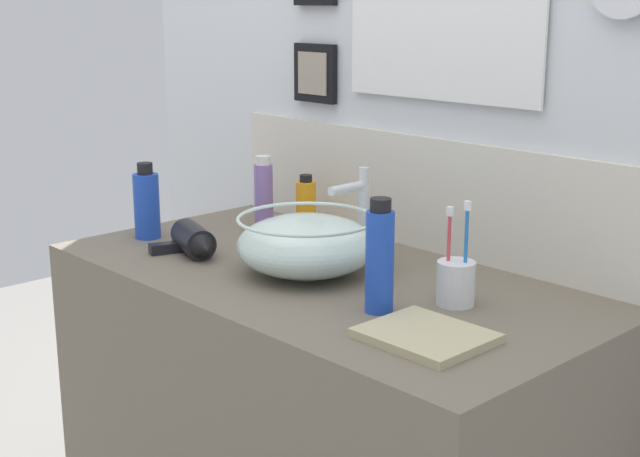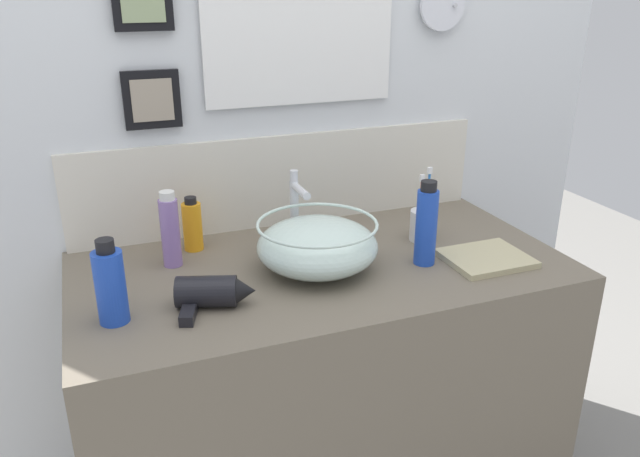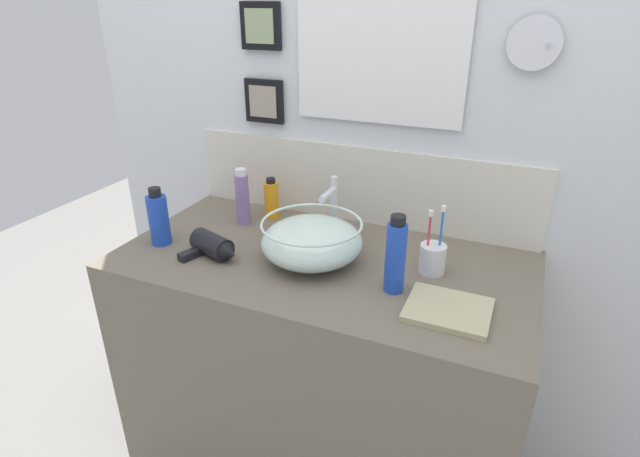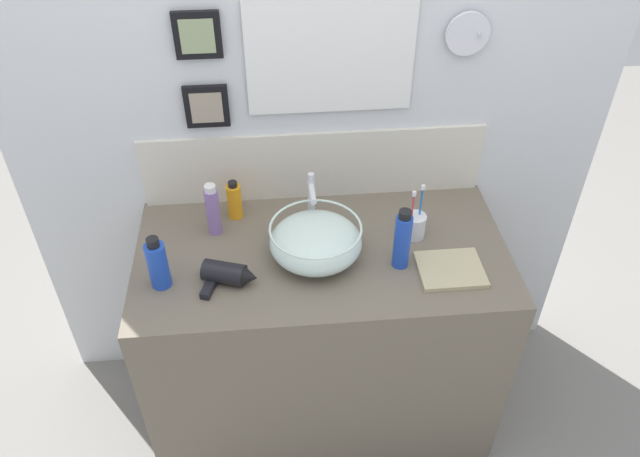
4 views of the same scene
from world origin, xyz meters
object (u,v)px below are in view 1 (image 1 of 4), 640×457
at_px(lotion_bottle, 264,196).
at_px(faucet, 359,208).
at_px(soap_dispenser, 380,258).
at_px(hair_drier, 193,241).
at_px(hand_towel, 426,336).
at_px(glass_bowl_sink, 307,244).
at_px(toothbrush_cup, 456,282).
at_px(shampoo_bottle, 147,204).
at_px(spray_bottle, 306,206).

bearing_deg(lotion_bottle, faucet, 0.31).
bearing_deg(soap_dispenser, faucet, 140.53).
distance_m(hair_drier, hand_towel, 0.71).
xyz_separation_m(glass_bowl_sink, toothbrush_cup, (0.34, 0.08, -0.02)).
relative_size(shampoo_bottle, hand_towel, 0.91).
relative_size(glass_bowl_sink, lotion_bottle, 1.53).
xyz_separation_m(soap_dispenser, hand_towel, (0.16, -0.05, -0.10)).
bearing_deg(lotion_bottle, glass_bowl_sink, -25.44).
bearing_deg(faucet, spray_bottle, 163.23).
relative_size(faucet, shampoo_bottle, 1.12).
bearing_deg(soap_dispenser, hair_drier, -176.64).
xyz_separation_m(faucet, toothbrush_cup, (0.34, -0.09, -0.08)).
xyz_separation_m(toothbrush_cup, spray_bottle, (-0.61, 0.17, 0.02)).
bearing_deg(glass_bowl_sink, shampoo_bottle, -170.44).
height_order(faucet, hand_towel, faucet).
bearing_deg(hair_drier, soap_dispenser, 3.36).
relative_size(glass_bowl_sink, hand_towel, 1.45).
height_order(shampoo_bottle, hand_towel, shampoo_bottle).
bearing_deg(shampoo_bottle, glass_bowl_sink, 9.56).
xyz_separation_m(faucet, shampoo_bottle, (-0.49, -0.24, -0.04)).
distance_m(toothbrush_cup, lotion_bottle, 0.68).
relative_size(shampoo_bottle, soap_dispenser, 0.86).
bearing_deg(soap_dispenser, toothbrush_cup, 61.60).
relative_size(hair_drier, toothbrush_cup, 0.91).
xyz_separation_m(hair_drier, toothbrush_cup, (0.63, 0.17, 0.01)).
height_order(shampoo_bottle, spray_bottle, shampoo_bottle).
bearing_deg(spray_bottle, lotion_bottle, -129.89).
relative_size(toothbrush_cup, soap_dispenser, 0.94).
height_order(glass_bowl_sink, spray_bottle, spray_bottle).
relative_size(faucet, hand_towel, 1.02).
bearing_deg(soap_dispenser, spray_bottle, 150.55).
relative_size(faucet, toothbrush_cup, 1.02).
distance_m(faucet, toothbrush_cup, 0.36).
height_order(toothbrush_cup, spray_bottle, toothbrush_cup).
bearing_deg(faucet, shampoo_bottle, -153.72).
bearing_deg(soap_dispenser, hand_towel, -17.07).
bearing_deg(lotion_bottle, hand_towel, -19.45).
distance_m(faucet, lotion_bottle, 0.33).
distance_m(toothbrush_cup, soap_dispenser, 0.17).
bearing_deg(glass_bowl_sink, lotion_bottle, 154.56).
bearing_deg(glass_bowl_sink, soap_dispenser, -12.87).
xyz_separation_m(spray_bottle, lotion_bottle, (-0.07, -0.08, 0.03)).
bearing_deg(toothbrush_cup, soap_dispenser, -118.40).
bearing_deg(toothbrush_cup, shampoo_bottle, -169.28).
xyz_separation_m(toothbrush_cup, soap_dispenser, (-0.07, -0.14, 0.06)).
xyz_separation_m(shampoo_bottle, hand_towel, (0.92, -0.03, -0.08)).
relative_size(lotion_bottle, soap_dispenser, 0.90).
height_order(hair_drier, spray_bottle, spray_bottle).
bearing_deg(shampoo_bottle, toothbrush_cup, 10.72).
xyz_separation_m(shampoo_bottle, soap_dispenser, (0.76, 0.02, 0.02)).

